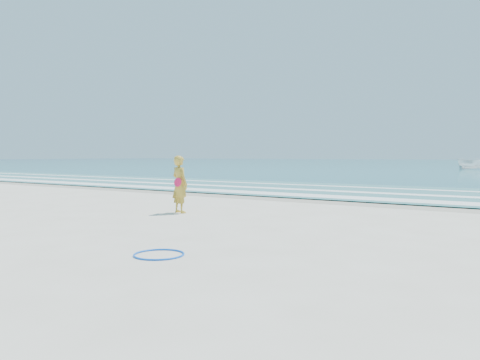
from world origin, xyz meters
The scene contains 9 objects.
ground centered at (0.00, 0.00, 0.00)m, with size 400.00×400.00×0.00m, color silver.
wet_sand centered at (0.00, 9.00, 0.00)m, with size 400.00×2.40×0.00m, color #B2A893.
shallow centered at (0.00, 14.00, 0.04)m, with size 400.00×10.00×0.01m, color #59B7AD.
foam_near centered at (0.00, 10.30, 0.05)m, with size 400.00×1.40×0.01m, color white.
foam_mid centered at (0.00, 13.20, 0.05)m, with size 400.00×0.90×0.01m, color white.
foam_far centered at (0.00, 16.50, 0.05)m, with size 400.00×0.60×0.01m, color white.
hoop centered at (2.55, -1.78, 0.02)m, with size 0.89×0.89×0.03m, color blue.
boat centered at (-0.16, 55.19, 0.79)m, with size 1.45×3.86×1.49m, color white.
woman centered at (-1.18, 2.99, 0.87)m, with size 0.72×0.56×1.74m.
Camera 1 is at (8.24, -7.67, 1.74)m, focal length 35.00 mm.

